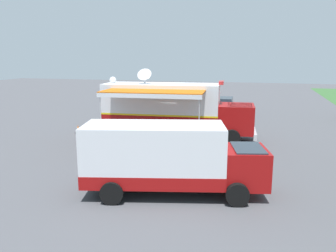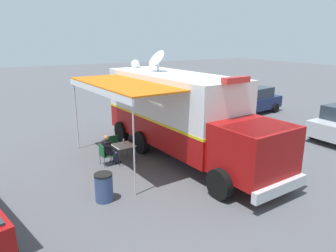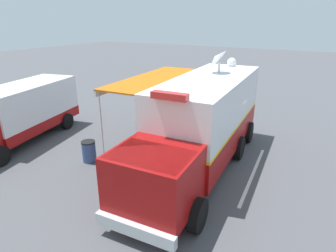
{
  "view_description": "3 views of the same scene",
  "coord_description": "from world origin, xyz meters",
  "px_view_note": "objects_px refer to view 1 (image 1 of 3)",
  "views": [
    {
      "loc": [
        20.32,
        5.99,
        5.17
      ],
      "look_at": [
        2.15,
        1.01,
        1.28
      ],
      "focal_mm": 36.09,
      "sensor_mm": 36.0,
      "label": 1
    },
    {
      "loc": [
        6.88,
        11.56,
        4.96
      ],
      "look_at": [
        -0.01,
        -0.32,
        1.1
      ],
      "focal_mm": 33.63,
      "sensor_mm": 36.0,
      "label": 2
    },
    {
      "loc": [
        -4.19,
        10.45,
        5.66
      ],
      "look_at": [
        2.05,
        -0.19,
        1.01
      ],
      "focal_mm": 30.49,
      "sensor_mm": 36.0,
      "label": 3
    }
  ],
  "objects_px": {
    "traffic_cone": "(78,129)",
    "car_far_corner": "(150,104)",
    "folding_table": "(152,136)",
    "command_truck": "(173,109)",
    "folding_chair_at_table": "(147,142)",
    "support_truck": "(168,159)",
    "folding_chair_beside_table": "(137,138)",
    "car_behind_truck": "(223,108)",
    "water_bottle": "(150,133)",
    "trash_bin": "(192,151)",
    "seated_responder": "(148,139)"
  },
  "relations": [
    {
      "from": "traffic_cone",
      "to": "car_far_corner",
      "type": "height_order",
      "value": "car_far_corner"
    },
    {
      "from": "folding_table",
      "to": "traffic_cone",
      "type": "relative_size",
      "value": 1.48
    },
    {
      "from": "command_truck",
      "to": "traffic_cone",
      "type": "xyz_separation_m",
      "value": [
        0.14,
        -6.71,
        -1.66
      ]
    },
    {
      "from": "folding_chair_at_table",
      "to": "support_truck",
      "type": "xyz_separation_m",
      "value": [
        5.39,
        2.68,
        0.87
      ]
    },
    {
      "from": "folding_table",
      "to": "support_truck",
      "type": "xyz_separation_m",
      "value": [
        6.19,
        2.67,
        0.71
      ]
    },
    {
      "from": "folding_table",
      "to": "car_far_corner",
      "type": "height_order",
      "value": "car_far_corner"
    },
    {
      "from": "folding_chair_at_table",
      "to": "support_truck",
      "type": "bearing_deg",
      "value": 26.46
    },
    {
      "from": "folding_chair_beside_table",
      "to": "car_far_corner",
      "type": "height_order",
      "value": "car_far_corner"
    },
    {
      "from": "folding_chair_at_table",
      "to": "folding_chair_beside_table",
      "type": "xyz_separation_m",
      "value": [
        -0.71,
        -0.84,
        0.0
      ]
    },
    {
      "from": "folding_table",
      "to": "car_far_corner",
      "type": "xyz_separation_m",
      "value": [
        -11.03,
        -3.76,
        0.21
      ]
    },
    {
      "from": "car_behind_truck",
      "to": "car_far_corner",
      "type": "distance_m",
      "value": 6.62
    },
    {
      "from": "water_bottle",
      "to": "folding_chair_at_table",
      "type": "relative_size",
      "value": 0.26
    },
    {
      "from": "trash_bin",
      "to": "support_truck",
      "type": "height_order",
      "value": "support_truck"
    },
    {
      "from": "folding_table",
      "to": "folding_chair_beside_table",
      "type": "xyz_separation_m",
      "value": [
        0.08,
        -0.85,
        -0.16
      ]
    },
    {
      "from": "car_far_corner",
      "to": "folding_chair_at_table",
      "type": "bearing_deg",
      "value": 17.58
    },
    {
      "from": "folding_chair_at_table",
      "to": "support_truck",
      "type": "distance_m",
      "value": 6.09
    },
    {
      "from": "trash_bin",
      "to": "command_truck",
      "type": "bearing_deg",
      "value": -153.52
    },
    {
      "from": "car_behind_truck",
      "to": "seated_responder",
      "type": "bearing_deg",
      "value": -14.17
    },
    {
      "from": "water_bottle",
      "to": "car_far_corner",
      "type": "bearing_deg",
      "value": -161.57
    },
    {
      "from": "car_behind_truck",
      "to": "folding_chair_beside_table",
      "type": "bearing_deg",
      "value": -18.78
    },
    {
      "from": "command_truck",
      "to": "support_truck",
      "type": "xyz_separation_m",
      "value": [
        8.57,
        2.02,
        -0.56
      ]
    },
    {
      "from": "traffic_cone",
      "to": "command_truck",
      "type": "bearing_deg",
      "value": 91.22
    },
    {
      "from": "water_bottle",
      "to": "trash_bin",
      "type": "height_order",
      "value": "water_bottle"
    },
    {
      "from": "seated_responder",
      "to": "support_truck",
      "type": "bearing_deg",
      "value": 25.8
    },
    {
      "from": "seated_responder",
      "to": "traffic_cone",
      "type": "xyz_separation_m",
      "value": [
        -2.85,
        -6.03,
        -0.37
      ]
    },
    {
      "from": "folding_table",
      "to": "traffic_cone",
      "type": "height_order",
      "value": "folding_table"
    },
    {
      "from": "command_truck",
      "to": "car_far_corner",
      "type": "relative_size",
      "value": 2.17
    },
    {
      "from": "folding_chair_at_table",
      "to": "support_truck",
      "type": "relative_size",
      "value": 0.12
    },
    {
      "from": "water_bottle",
      "to": "folding_chair_at_table",
      "type": "bearing_deg",
      "value": 6.24
    },
    {
      "from": "water_bottle",
      "to": "car_far_corner",
      "type": "distance_m",
      "value": 11.56
    },
    {
      "from": "trash_bin",
      "to": "support_truck",
      "type": "relative_size",
      "value": 0.13
    },
    {
      "from": "seated_responder",
      "to": "traffic_cone",
      "type": "bearing_deg",
      "value": -115.32
    },
    {
      "from": "water_bottle",
      "to": "traffic_cone",
      "type": "xyz_separation_m",
      "value": [
        -2.17,
        -5.94,
        -0.55
      ]
    },
    {
      "from": "car_behind_truck",
      "to": "support_truck",
      "type": "bearing_deg",
      "value": -0.62
    },
    {
      "from": "support_truck",
      "to": "car_behind_truck",
      "type": "xyz_separation_m",
      "value": [
        -17.0,
        0.19,
        -0.51
      ]
    },
    {
      "from": "water_bottle",
      "to": "folding_chair_beside_table",
      "type": "bearing_deg",
      "value": -78.26
    },
    {
      "from": "car_behind_truck",
      "to": "folding_chair_at_table",
      "type": "bearing_deg",
      "value": -13.89
    },
    {
      "from": "folding_table",
      "to": "command_truck",
      "type": "bearing_deg",
      "value": 164.66
    },
    {
      "from": "traffic_cone",
      "to": "support_truck",
      "type": "relative_size",
      "value": 0.08
    },
    {
      "from": "folding_table",
      "to": "seated_responder",
      "type": "height_order",
      "value": "seated_responder"
    },
    {
      "from": "seated_responder",
      "to": "traffic_cone",
      "type": "distance_m",
      "value": 6.68
    },
    {
      "from": "folding_table",
      "to": "water_bottle",
      "type": "relative_size",
      "value": 3.83
    },
    {
      "from": "command_truck",
      "to": "water_bottle",
      "type": "bearing_deg",
      "value": -18.25
    },
    {
      "from": "trash_bin",
      "to": "seated_responder",
      "type": "bearing_deg",
      "value": -112.9
    },
    {
      "from": "folding_chair_at_table",
      "to": "support_truck",
      "type": "height_order",
      "value": "support_truck"
    },
    {
      "from": "water_bottle",
      "to": "support_truck",
      "type": "bearing_deg",
      "value": 23.94
    },
    {
      "from": "trash_bin",
      "to": "car_far_corner",
      "type": "xyz_separation_m",
      "value": [
        -12.81,
        -6.49,
        0.42
      ]
    },
    {
      "from": "support_truck",
      "to": "folding_chair_beside_table",
      "type": "bearing_deg",
      "value": -150.04
    },
    {
      "from": "water_bottle",
      "to": "seated_responder",
      "type": "relative_size",
      "value": 0.18
    },
    {
      "from": "folding_chair_at_table",
      "to": "car_far_corner",
      "type": "distance_m",
      "value": 12.42
    }
  ]
}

